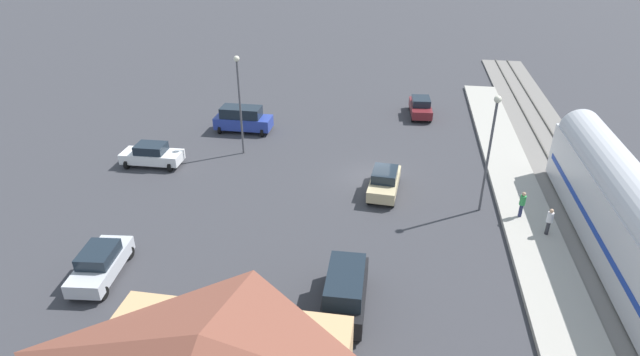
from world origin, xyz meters
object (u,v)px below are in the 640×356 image
at_px(pedestrian_waiting_far, 522,203).
at_px(sedan_maroon, 420,107).
at_px(light_pole_near_platform, 491,141).
at_px(light_pole_lot_center, 239,94).
at_px(sedan_silver, 100,263).
at_px(pedestrian_on_platform, 550,220).
at_px(sedan_white, 152,155).
at_px(suv_black, 345,290).
at_px(suv_blue, 243,119).
at_px(sedan_tan, 384,181).

distance_m(pedestrian_waiting_far, sedan_maroon, 18.74).
distance_m(light_pole_near_platform, light_pole_lot_center, 18.68).
bearing_deg(sedan_silver, pedestrian_on_platform, -162.46).
relative_size(sedan_white, suv_black, 0.92).
relative_size(pedestrian_on_platform, light_pole_lot_center, 0.22).
bearing_deg(pedestrian_on_platform, suv_black, 35.76).
distance_m(pedestrian_on_platform, light_pole_lot_center, 23.20).
relative_size(sedan_silver, light_pole_near_platform, 0.60).
bearing_deg(sedan_silver, light_pole_near_platform, -153.41).
xyz_separation_m(suv_blue, light_pole_near_platform, (-19.03, 10.45, 3.73)).
xyz_separation_m(sedan_silver, suv_black, (-12.96, 0.36, 0.27)).
relative_size(suv_black, sedan_maroon, 1.07).
xyz_separation_m(light_pole_near_platform, light_pole_lot_center, (17.68, -6.02, 0.05)).
bearing_deg(pedestrian_on_platform, sedan_maroon, -69.79).
relative_size(sedan_white, suv_blue, 0.93).
xyz_separation_m(sedan_white, sedan_silver, (-3.36, 13.01, 0.00)).
relative_size(pedestrian_on_platform, sedan_white, 0.38).
bearing_deg(light_pole_lot_center, suv_blue, -73.05).
distance_m(suv_blue, light_pole_near_platform, 22.03).
height_order(light_pole_near_platform, light_pole_lot_center, light_pole_lot_center).
relative_size(pedestrian_on_platform, sedan_tan, 0.37).
height_order(pedestrian_waiting_far, suv_black, suv_black).
xyz_separation_m(pedestrian_waiting_far, sedan_maroon, (5.99, -17.75, -0.40)).
distance_m(pedestrian_on_platform, suv_blue, 26.08).
height_order(sedan_maroon, light_pole_lot_center, light_pole_lot_center).
relative_size(pedestrian_waiting_far, light_pole_near_platform, 0.22).
height_order(suv_black, light_pole_near_platform, light_pole_near_platform).
bearing_deg(pedestrian_waiting_far, light_pole_near_platform, -20.61).
bearing_deg(suv_blue, light_pole_lot_center, 106.95).
height_order(sedan_white, light_pole_lot_center, light_pole_lot_center).
bearing_deg(sedan_maroon, sedan_silver, 58.25).
distance_m(pedestrian_on_platform, pedestrian_waiting_far, 2.16).
relative_size(sedan_white, sedan_silver, 0.97).
distance_m(pedestrian_waiting_far, light_pole_near_platform, 4.36).
height_order(suv_black, light_pole_lot_center, light_pole_lot_center).
bearing_deg(light_pole_lot_center, pedestrian_on_platform, 157.73).
xyz_separation_m(suv_blue, light_pole_lot_center, (-1.35, 4.43, 3.78)).
height_order(suv_blue, light_pole_near_platform, light_pole_near_platform).
distance_m(pedestrian_waiting_far, suv_blue, 24.16).
xyz_separation_m(sedan_white, suv_black, (-16.32, 13.37, 0.27)).
xyz_separation_m(sedan_maroon, light_pole_lot_center, (14.01, 10.86, 4.05)).
relative_size(sedan_silver, light_pole_lot_center, 0.60).
height_order(sedan_white, suv_blue, suv_blue).
relative_size(suv_black, light_pole_near_platform, 0.64).
relative_size(suv_blue, light_pole_near_platform, 0.63).
xyz_separation_m(sedan_silver, light_pole_lot_center, (-2.79, -16.27, 4.05)).
height_order(pedestrian_on_platform, sedan_silver, pedestrian_on_platform).
bearing_deg(suv_black, sedan_tan, -96.03).
bearing_deg(suv_blue, sedan_tan, 144.49).
relative_size(pedestrian_on_platform, pedestrian_waiting_far, 1.00).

